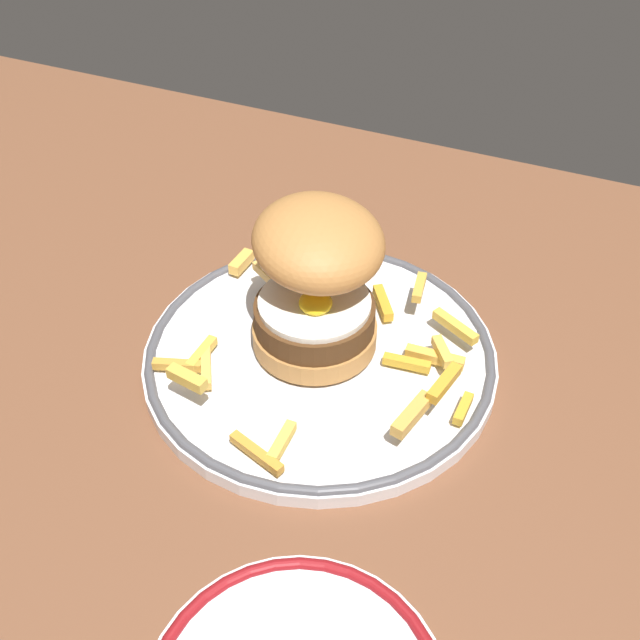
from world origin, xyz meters
The scene contains 4 objects.
ground_plane centered at (0.00, 0.00, -2.00)cm, with size 149.73×81.96×4.00cm, color brown.
dinner_plate centered at (-5.57, 3.32, 0.84)cm, with size 28.44×28.44×1.60cm.
burger centered at (-6.48, 4.84, 7.28)cm, with size 14.66×14.48×11.83cm.
fries_pile centered at (-4.32, 2.95, 2.56)cm, with size 24.03×22.63×2.76cm.
Camera 1 is at (12.21, -38.46, 45.42)cm, focal length 44.18 mm.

